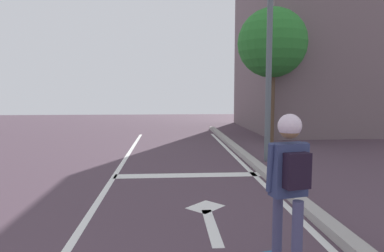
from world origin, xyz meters
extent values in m
cube|color=silver|center=(-0.29, 6.00, 0.00)|extent=(0.12, 20.00, 0.01)
cube|color=silver|center=(2.98, 6.00, 0.00)|extent=(0.12, 20.00, 0.01)
cube|color=silver|center=(1.42, 8.15, 0.00)|extent=(3.42, 0.40, 0.01)
cube|color=silver|center=(1.59, 5.06, 0.00)|extent=(0.16, 1.40, 0.01)
cube|color=silver|center=(1.59, 5.91, 0.00)|extent=(0.71, 0.71, 0.01)
cube|color=#9E9994|center=(3.23, 6.00, 0.07)|extent=(0.24, 24.00, 0.14)
cylinder|color=#424065|center=(2.17, 3.86, 0.48)|extent=(0.11, 0.11, 0.79)
cylinder|color=#424065|center=(2.25, 3.50, 0.48)|extent=(0.11, 0.11, 0.79)
cube|color=navy|center=(2.21, 3.68, 1.15)|extent=(0.40, 0.26, 0.55)
cylinder|color=navy|center=(2.02, 3.67, 1.18)|extent=(0.07, 0.12, 0.51)
cylinder|color=navy|center=(2.39, 3.76, 1.18)|extent=(0.07, 0.14, 0.51)
sphere|color=#8F6746|center=(2.21, 3.68, 1.58)|extent=(0.22, 0.22, 0.22)
sphere|color=silver|center=(2.21, 3.68, 1.61)|extent=(0.24, 0.24, 0.24)
cube|color=black|center=(2.24, 3.55, 1.17)|extent=(0.29, 0.20, 0.36)
cylinder|color=#535C63|center=(3.74, 9.65, 2.94)|extent=(0.16, 0.16, 5.87)
cylinder|color=#503B2A|center=(4.90, 13.18, 1.50)|extent=(0.28, 0.28, 3.01)
sphere|color=#29742C|center=(4.90, 13.18, 3.79)|extent=(2.61, 2.61, 2.61)
cube|color=#6B595E|center=(10.28, 17.79, 4.18)|extent=(10.30, 8.04, 8.36)
camera|label=1|loc=(0.97, 0.27, 1.95)|focal=32.08mm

